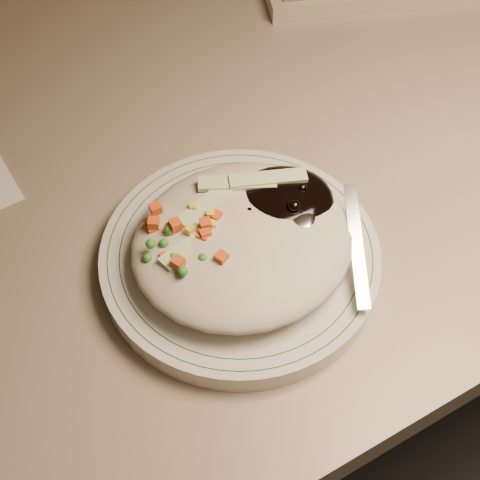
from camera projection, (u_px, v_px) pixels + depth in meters
desk at (241, 239)px, 0.87m from camera, size 1.40×0.70×0.74m
plate at (240, 258)px, 0.59m from camera, size 0.25×0.25×0.02m
plate_rim at (240, 251)px, 0.58m from camera, size 0.23×0.23×0.00m
meal at (245, 235)px, 0.57m from camera, size 0.21×0.19×0.05m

